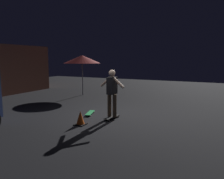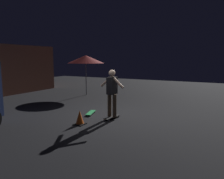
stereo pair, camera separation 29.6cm
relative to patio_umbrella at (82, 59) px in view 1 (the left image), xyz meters
name	(u,v)px [view 1 (the left image)]	position (x,y,z in m)	size (l,w,h in m)	color
ground_plane	(109,116)	(-3.63, -3.55, -2.07)	(28.00, 28.00, 0.00)	black
patio_umbrella	(82,59)	(0.00, 0.00, 0.00)	(2.10, 2.10, 2.30)	slate
skateboard_ridden	(112,117)	(-3.87, -3.78, -2.02)	(0.80, 0.31, 0.07)	black
skateboard_spare	(90,113)	(-3.68, -2.75, -2.02)	(0.80, 0.42, 0.07)	green
skater	(112,90)	(-3.87, -3.78, -1.04)	(0.41, 0.98, 1.67)	brown
traffic_cone	(80,118)	(-4.96, -3.17, -1.86)	(0.34, 0.34, 0.46)	black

